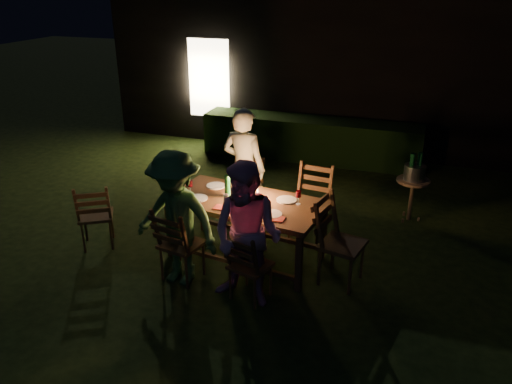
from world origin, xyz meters
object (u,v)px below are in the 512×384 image
(side_table, at_px, (413,184))
(ice_bucket, at_px, (415,172))
(person_opp_left, at_px, (176,219))
(chair_near_right, at_px, (250,277))
(chair_end, at_px, (340,257))
(chair_near_left, at_px, (181,256))
(bottle_table, at_px, (227,186))
(bottle_bucket_a, at_px, (411,170))
(dining_table, at_px, (246,206))
(chair_spare, at_px, (97,226))
(person_house_side, at_px, (244,168))
(lantern, at_px, (251,188))
(chair_far_left, at_px, (243,206))
(bottle_bucket_b, at_px, (419,169))
(chair_far_right, at_px, (309,219))
(person_opp_right, at_px, (247,236))

(side_table, bearing_deg, ice_bucket, 0.00)
(person_opp_left, bearing_deg, chair_near_right, 3.28)
(chair_end, bearing_deg, chair_near_right, -41.02)
(chair_near_left, height_order, chair_near_right, chair_near_left)
(chair_near_right, bearing_deg, bottle_table, 140.17)
(bottle_table, height_order, bottle_bucket_a, bottle_table)
(dining_table, height_order, chair_end, chair_end)
(ice_bucket, bearing_deg, chair_spare, -150.95)
(side_table, xyz_separation_m, bottle_bucket_a, (-0.05, -0.04, 0.24))
(chair_near_right, distance_m, person_house_side, 1.92)
(chair_near_right, bearing_deg, bottle_bucket_a, 74.86)
(chair_spare, relative_size, lantern, 2.73)
(chair_near_right, xyz_separation_m, side_table, (1.57, 2.61, 0.29))
(chair_near_left, height_order, ice_bucket, chair_near_left)
(bottle_table, bearing_deg, person_opp_left, -111.26)
(chair_far_left, relative_size, lantern, 2.92)
(person_house_side, height_order, bottle_bucket_b, person_house_side)
(chair_far_right, height_order, chair_spare, chair_far_right)
(person_house_side, height_order, bottle_table, person_house_side)
(chair_near_left, distance_m, chair_far_left, 1.54)
(chair_near_left, relative_size, person_opp_right, 0.61)
(chair_near_left, distance_m, chair_spare, 1.44)
(chair_spare, height_order, side_table, chair_spare)
(chair_far_right, height_order, ice_bucket, chair_far_right)
(person_house_side, height_order, side_table, person_house_side)
(chair_far_left, distance_m, lantern, 1.09)
(chair_far_left, bearing_deg, chair_end, 154.31)
(dining_table, bearing_deg, person_house_side, 118.76)
(bottle_bucket_a, bearing_deg, chair_near_right, -120.64)
(chair_far_left, xyz_separation_m, person_opp_left, (-0.21, -1.58, 0.50))
(bottle_bucket_a, bearing_deg, chair_near_left, -134.54)
(chair_far_left, distance_m, chair_spare, 2.00)
(chair_far_right, height_order, side_table, chair_far_right)
(chair_far_left, distance_m, person_opp_left, 1.67)
(side_table, bearing_deg, bottle_bucket_a, -141.34)
(person_opp_right, xyz_separation_m, lantern, (-0.28, 0.92, 0.14))
(ice_bucket, height_order, bottle_bucket_b, bottle_bucket_b)
(chair_near_right, distance_m, chair_end, 1.10)
(chair_far_right, distance_m, bottle_bucket_b, 1.80)
(person_opp_left, relative_size, lantern, 4.62)
(chair_far_left, xyz_separation_m, person_house_side, (0.01, 0.05, 0.55))
(lantern, xyz_separation_m, side_table, (1.86, 1.74, -0.39))
(chair_spare, distance_m, side_table, 4.43)
(person_opp_right, height_order, side_table, person_opp_right)
(person_opp_right, relative_size, lantern, 4.65)
(lantern, relative_size, ice_bucket, 1.17)
(side_table, bearing_deg, chair_spare, -150.95)
(chair_far_left, relative_size, bottle_table, 3.65)
(chair_spare, height_order, bottle_table, bottle_table)
(person_house_side, bearing_deg, dining_table, 118.76)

